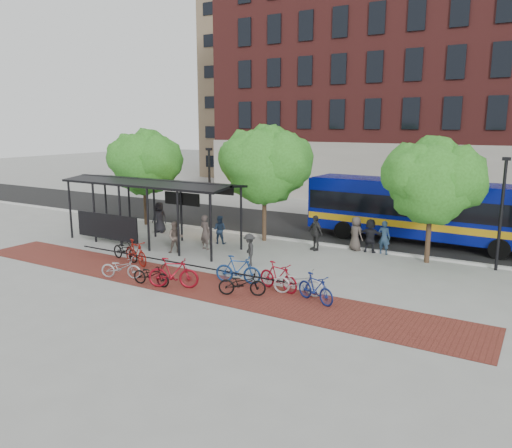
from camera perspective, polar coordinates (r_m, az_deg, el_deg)
The scene contains 32 objects.
ground at distance 24.31m, azimuth 3.23°, elevation -4.26°, with size 160.00×160.00×0.00m, color #9E9E99.
asphalt_street at distance 31.42m, azimuth 9.99°, elevation -0.79°, with size 160.00×8.00×0.01m, color black.
curb at distance 27.79m, azimuth 7.05°, elevation -2.19°, with size 160.00×0.25×0.12m, color #B7B7B2.
brick_strip at distance 21.33m, azimuth -7.89°, elevation -6.61°, with size 24.00×3.00×0.01m, color maroon.
bike_rack_rail at distance 22.79m, azimuth -9.04°, elevation -5.47°, with size 12.00×0.05×0.95m, color black.
building_tower at distance 66.94m, azimuth 7.27°, elevation 18.60°, with size 22.00×22.00×30.00m, color #7A664C.
bus_shelter at distance 27.96m, azimuth -12.15°, elevation 3.85°, with size 10.60×3.07×3.60m.
tree_a at distance 33.19m, azimuth -12.56°, elevation 7.15°, with size 4.90×4.00×6.18m.
tree_b at distance 27.81m, azimuth 1.20°, elevation 7.09°, with size 5.15×4.20×6.47m.
tree_c at distance 24.71m, azimuth 19.73°, elevation 4.93°, with size 4.66×3.80×5.92m.
lamp_post_left at distance 30.41m, azimuth -5.33°, elevation 4.17°, with size 0.35×0.20×5.12m.
lamp_post_right at distance 24.75m, azimuth 26.25°, elevation 1.36°, with size 0.35×0.20×5.12m.
bus at distance 28.98m, azimuth 18.62°, elevation 1.74°, with size 12.91×3.43×3.46m.
bike_0 at distance 25.08m, azimuth -14.69°, elevation -2.90°, with size 0.69×1.99×1.04m, color black.
bike_1 at distance 24.23m, azimuth -13.58°, elevation -3.17°, with size 0.56×1.97×1.18m, color maroon.
bike_2 at distance 22.34m, azimuth -15.18°, elevation -4.82°, with size 0.62×1.79×0.94m, color #98989B.
bike_4 at distance 21.05m, azimuth -11.89°, elevation -5.69°, with size 0.61×1.75×0.92m, color black.
bike_5 at distance 20.55m, azimuth -9.44°, elevation -5.53°, with size 0.59×2.09×1.26m, color maroon.
bike_7 at distance 20.86m, azimuth -2.06°, elevation -5.23°, with size 0.56×1.97×1.18m, color navy.
bike_8 at distance 19.45m, azimuth -1.60°, elevation -6.79°, with size 0.65×1.86×0.98m, color black.
bike_9 at distance 19.98m, azimuth 2.57°, elevation -6.01°, with size 0.55×1.95×1.17m, color maroon.
bike_10 at distance 19.54m, azimuth 4.84°, elevation -6.63°, with size 0.70×2.00×1.05m, color #B3B3B5.
bike_11 at distance 18.83m, azimuth 6.82°, elevation -7.30°, with size 0.52×1.83×1.10m, color navy.
pedestrian_0 at distance 31.00m, azimuth -10.96°, elevation 0.77°, with size 0.92×0.60×1.88m, color black.
pedestrian_1 at distance 26.45m, azimuth -5.82°, elevation -0.93°, with size 0.68×0.45×1.86m, color #463C38.
pedestrian_2 at distance 27.69m, azimuth -4.20°, elevation -0.64°, with size 0.77×0.60×1.58m, color #1A283C.
pedestrian_4 at distance 26.34m, azimuth 6.79°, elevation -1.00°, with size 1.09×0.46×1.87m, color #2B2B2B.
pedestrian_5 at distance 26.39m, azimuth 12.93°, elevation -1.30°, with size 1.63×0.52×1.76m, color black.
pedestrian_6 at distance 26.63m, azimuth 11.34°, elevation -1.09°, with size 0.88×0.57×1.79m, color #453C37.
pedestrian_7 at distance 26.20m, azimuth 14.43°, elevation -1.50°, with size 0.63×0.42×1.73m, color #22374F.
pedestrian_8 at distance 25.86m, azimuth -9.17°, elevation -1.54°, with size 0.80×0.63×1.65m, color brown.
pedestrian_9 at distance 23.35m, azimuth -0.77°, elevation -2.96°, with size 0.99×0.57×1.53m, color #272727.
Camera 1 is at (10.76, -20.78, 6.58)m, focal length 35.00 mm.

